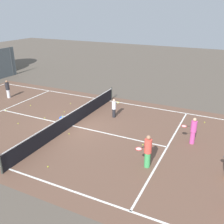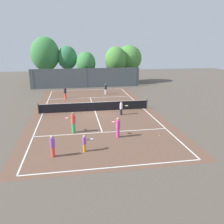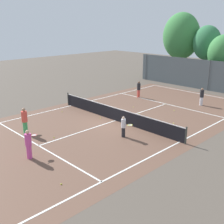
% 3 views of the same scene
% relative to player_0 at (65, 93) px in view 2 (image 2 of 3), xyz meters
% --- Properties ---
extents(ground_plane, '(80.00, 80.00, 0.00)m').
position_rel_player_0_xyz_m(ground_plane, '(3.29, -6.47, -0.80)').
color(ground_plane, brown).
extents(court_surface, '(13.00, 25.00, 0.01)m').
position_rel_player_0_xyz_m(court_surface, '(3.29, -6.47, -0.80)').
color(court_surface, brown).
rests_on(court_surface, ground_plane).
extents(tennis_net, '(11.90, 0.10, 1.10)m').
position_rel_player_0_xyz_m(tennis_net, '(3.29, -6.47, -0.29)').
color(tennis_net, '#333833').
rests_on(tennis_net, ground_plane).
extents(perimeter_fence, '(18.00, 0.12, 3.20)m').
position_rel_player_0_xyz_m(perimeter_fence, '(3.29, 7.53, 0.80)').
color(perimeter_fence, '#515B60').
rests_on(perimeter_fence, ground_plane).
extents(tree_0, '(4.97, 4.17, 8.28)m').
position_rel_player_0_xyz_m(tree_0, '(-3.54, 12.47, 4.48)').
color(tree_0, brown).
rests_on(tree_0, ground_plane).
extents(tree_1, '(3.27, 3.58, 5.78)m').
position_rel_player_0_xyz_m(tree_1, '(3.46, 9.99, 2.99)').
color(tree_1, brown).
rests_on(tree_1, ground_plane).
extents(tree_2, '(4.77, 4.77, 6.82)m').
position_rel_player_0_xyz_m(tree_2, '(11.54, 12.05, 3.63)').
color(tree_2, brown).
rests_on(tree_2, ground_plane).
extents(tree_3, '(3.85, 3.78, 6.63)m').
position_rel_player_0_xyz_m(tree_3, '(8.72, 10.33, 3.49)').
color(tree_3, brown).
rests_on(tree_3, ground_plane).
extents(tree_4, '(3.45, 2.91, 6.70)m').
position_rel_player_0_xyz_m(tree_4, '(0.29, 12.20, 3.80)').
color(tree_4, brown).
rests_on(tree_4, ground_plane).
extents(player_0, '(0.34, 0.34, 1.57)m').
position_rel_player_0_xyz_m(player_0, '(0.00, 0.00, 0.00)').
color(player_0, '#E54C3F').
rests_on(player_0, ground_plane).
extents(player_1, '(0.92, 0.70, 1.73)m').
position_rel_player_0_xyz_m(player_1, '(0.95, -12.45, 0.09)').
color(player_1, '#3FA559').
rests_on(player_1, ground_plane).
extents(player_2, '(0.84, 0.46, 1.19)m').
position_rel_player_0_xyz_m(player_2, '(1.69, -16.07, -0.18)').
color(player_2, orange).
rests_on(player_2, ground_plane).
extents(player_3, '(0.67, 0.90, 1.60)m').
position_rel_player_0_xyz_m(player_3, '(4.36, -14.02, 0.02)').
color(player_3, '#D14799').
rests_on(player_3, ground_plane).
extents(player_4, '(0.86, 0.33, 1.36)m').
position_rel_player_0_xyz_m(player_4, '(5.85, -8.31, -0.10)').
color(player_4, '#232328').
rests_on(player_4, ground_plane).
extents(player_5, '(0.32, 0.32, 1.50)m').
position_rel_player_0_xyz_m(player_5, '(-0.39, -16.48, -0.04)').
color(player_5, '#E54C3F').
rests_on(player_5, ground_plane).
extents(player_6, '(0.33, 0.33, 1.56)m').
position_rel_player_0_xyz_m(player_6, '(5.67, 1.80, -0.01)').
color(player_6, silver).
rests_on(player_6, ground_plane).
extents(ball_crate, '(0.37, 0.34, 0.43)m').
position_rel_player_0_xyz_m(ball_crate, '(3.57, -5.50, -0.62)').
color(ball_crate, blue).
rests_on(ball_crate, ground_plane).
extents(tennis_ball_0, '(0.07, 0.07, 0.07)m').
position_rel_player_0_xyz_m(tennis_ball_0, '(7.69, -14.31, -0.77)').
color(tennis_ball_0, '#CCE533').
rests_on(tennis_ball_0, ground_plane).
extents(tennis_ball_1, '(0.07, 0.07, 0.07)m').
position_rel_player_0_xyz_m(tennis_ball_1, '(1.94, -2.96, -0.77)').
color(tennis_ball_1, '#CCE533').
rests_on(tennis_ball_1, ground_plane).
extents(tennis_ball_2, '(0.07, 0.07, 0.07)m').
position_rel_player_0_xyz_m(tennis_ball_2, '(3.45, -3.99, -0.77)').
color(tennis_ball_2, '#CCE533').
rests_on(tennis_ball_2, ground_plane).
extents(tennis_ball_3, '(0.07, 0.07, 0.07)m').
position_rel_player_0_xyz_m(tennis_ball_3, '(4.96, -1.31, -0.77)').
color(tennis_ball_3, '#CCE533').
rests_on(tennis_ball_3, ground_plane).
extents(tennis_ball_4, '(0.07, 0.07, 0.07)m').
position_rel_player_0_xyz_m(tennis_ball_4, '(-1.25, -8.09, -0.77)').
color(tennis_ball_4, '#CCE533').
rests_on(tennis_ball_4, ground_plane).
extents(tennis_ball_5, '(0.07, 0.07, 0.07)m').
position_rel_player_0_xyz_m(tennis_ball_5, '(5.04, -4.54, -0.77)').
color(tennis_ball_5, '#CCE533').
rests_on(tennis_ball_5, ground_plane).
extents(tennis_ball_6, '(0.07, 0.07, 0.07)m').
position_rel_player_0_xyz_m(tennis_ball_6, '(6.69, -3.95, -0.77)').
color(tennis_ball_6, '#CCE533').
rests_on(tennis_ball_6, ground_plane).
extents(tennis_ball_7, '(0.07, 0.07, 0.07)m').
position_rel_player_0_xyz_m(tennis_ball_7, '(3.34, -0.29, -0.77)').
color(tennis_ball_7, '#CCE533').
rests_on(tennis_ball_7, ground_plane).
extents(tennis_ball_8, '(0.07, 0.07, 0.07)m').
position_rel_player_0_xyz_m(tennis_ball_8, '(2.90, -11.56, -0.77)').
color(tennis_ball_8, '#CCE533').
rests_on(tennis_ball_8, ground_plane).
extents(tennis_ball_9, '(0.07, 0.07, 0.07)m').
position_rel_player_0_xyz_m(tennis_ball_9, '(2.16, -6.97, -0.77)').
color(tennis_ball_9, '#CCE533').
rests_on(tennis_ball_9, ground_plane).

